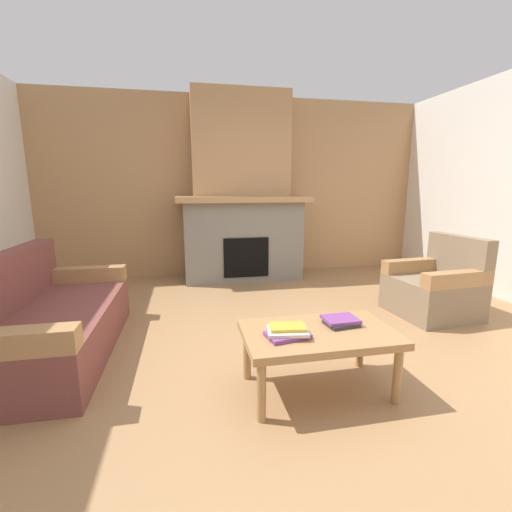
# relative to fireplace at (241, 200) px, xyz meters

# --- Properties ---
(ground) EXTENTS (9.00, 9.00, 0.00)m
(ground) POSITION_rel_fireplace_xyz_m (0.00, -2.62, -1.16)
(ground) COLOR #9E754C
(wall_back_wood_panel) EXTENTS (6.00, 0.12, 2.70)m
(wall_back_wood_panel) POSITION_rel_fireplace_xyz_m (0.00, 0.38, 0.19)
(wall_back_wood_panel) COLOR tan
(wall_back_wood_panel) RESTS_ON ground
(fireplace) EXTENTS (1.90, 0.82, 2.70)m
(fireplace) POSITION_rel_fireplace_xyz_m (0.00, 0.00, 0.00)
(fireplace) COLOR gray
(fireplace) RESTS_ON ground
(couch) EXTENTS (0.85, 1.81, 0.85)m
(couch) POSITION_rel_fireplace_xyz_m (-1.95, -2.20, -0.88)
(couch) COLOR brown
(couch) RESTS_ON ground
(armchair) EXTENTS (0.82, 0.82, 0.85)m
(armchair) POSITION_rel_fireplace_xyz_m (1.79, -1.99, -0.87)
(armchair) COLOR #847056
(armchair) RESTS_ON ground
(coffee_table) EXTENTS (1.00, 0.60, 0.43)m
(coffee_table) POSITION_rel_fireplace_xyz_m (0.01, -3.11, -0.79)
(coffee_table) COLOR #A87A4C
(coffee_table) RESTS_ON ground
(book_stack_near_edge) EXTENTS (0.29, 0.23, 0.07)m
(book_stack_near_edge) POSITION_rel_fireplace_xyz_m (-0.22, -3.16, -0.70)
(book_stack_near_edge) COLOR #7A3D84
(book_stack_near_edge) RESTS_ON coffee_table
(book_stack_center) EXTENTS (0.23, 0.21, 0.05)m
(book_stack_center) POSITION_rel_fireplace_xyz_m (0.20, -3.05, -0.71)
(book_stack_center) COLOR #2D2D33
(book_stack_center) RESTS_ON coffee_table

